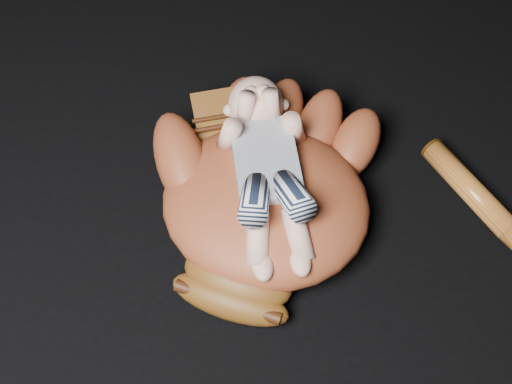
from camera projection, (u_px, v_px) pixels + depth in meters
baseball_glove at (266, 198)px, 1.18m from camera, size 0.59×0.63×0.16m
newborn_baby at (269, 173)px, 1.15m from camera, size 0.20×0.38×0.15m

